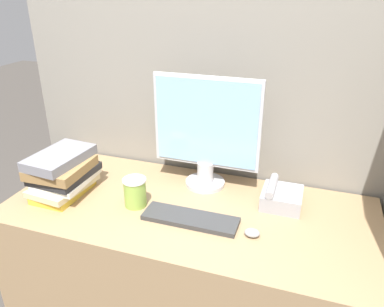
# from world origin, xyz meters

# --- Properties ---
(cubicle_panel_rear) EXTENTS (1.98, 0.04, 1.74)m
(cubicle_panel_rear) POSITION_xyz_m (0.00, 0.74, 0.87)
(cubicle_panel_rear) COLOR gray
(cubicle_panel_rear) RESTS_ON ground_plane
(desk) EXTENTS (1.58, 0.71, 0.75)m
(desk) POSITION_xyz_m (0.00, 0.35, 0.38)
(desk) COLOR #937551
(desk) RESTS_ON ground_plane
(monitor) EXTENTS (0.50, 0.19, 0.53)m
(monitor) POSITION_xyz_m (0.01, 0.57, 1.01)
(monitor) COLOR #B7B7BC
(monitor) RESTS_ON desk
(keyboard) EXTENTS (0.39, 0.12, 0.02)m
(keyboard) POSITION_xyz_m (0.04, 0.26, 0.76)
(keyboard) COLOR #333333
(keyboard) RESTS_ON desk
(mouse) EXTENTS (0.06, 0.05, 0.03)m
(mouse) POSITION_xyz_m (0.30, 0.24, 0.77)
(mouse) COLOR gray
(mouse) RESTS_ON desk
(coffee_cup) EXTENTS (0.10, 0.10, 0.13)m
(coffee_cup) POSITION_xyz_m (-0.22, 0.30, 0.82)
(coffee_cup) COLOR #8CB247
(coffee_cup) RESTS_ON desk
(book_stack) EXTENTS (0.23, 0.31, 0.20)m
(book_stack) POSITION_xyz_m (-0.58, 0.29, 0.85)
(book_stack) COLOR gold
(book_stack) RESTS_ON desk
(desk_telephone) EXTENTS (0.17, 0.18, 0.11)m
(desk_telephone) POSITION_xyz_m (0.37, 0.50, 0.79)
(desk_telephone) COLOR #99999E
(desk_telephone) RESTS_ON desk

